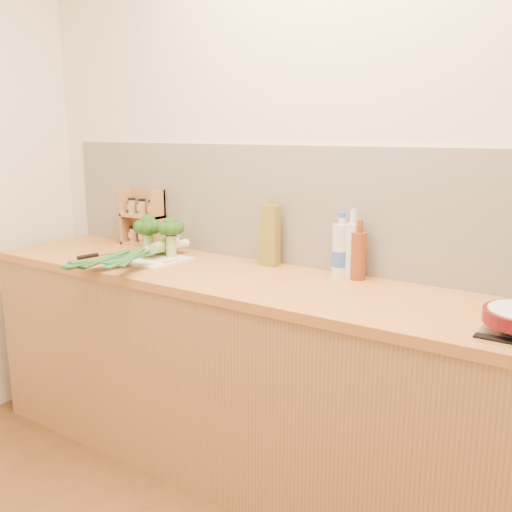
{
  "coord_description": "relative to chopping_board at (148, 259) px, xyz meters",
  "views": [
    {
      "loc": [
        1.09,
        -0.72,
        1.5
      ],
      "look_at": [
        -0.14,
        1.1,
        1.02
      ],
      "focal_mm": 40.0,
      "sensor_mm": 36.0,
      "label": 1
    }
  ],
  "objects": [
    {
      "name": "room_shell",
      "position": [
        0.83,
        0.3,
        0.26
      ],
      "size": [
        3.5,
        3.5,
        3.5
      ],
      "color": "beige",
      "rests_on": "ground"
    },
    {
      "name": "counter",
      "position": [
        0.83,
        0.01,
        -0.46
      ],
      "size": [
        3.2,
        0.62,
        0.9
      ],
      "color": "#A67345",
      "rests_on": "ground"
    },
    {
      "name": "chopping_board",
      "position": [
        0.0,
        0.0,
        0.0
      ],
      "size": [
        0.38,
        0.29,
        0.01
      ],
      "primitive_type": "cube",
      "rotation": [
        0.0,
        0.0,
        -0.05
      ],
      "color": "white",
      "rests_on": "counter"
    },
    {
      "name": "broccoli_left",
      "position": [
        -0.08,
        0.09,
        0.13
      ],
      "size": [
        0.14,
        0.14,
        0.19
      ],
      "color": "#8BB066",
      "rests_on": "chopping_board"
    },
    {
      "name": "broccoli_right",
      "position": [
        0.08,
        0.08,
        0.14
      ],
      "size": [
        0.13,
        0.13,
        0.19
      ],
      "color": "#8BB066",
      "rests_on": "chopping_board"
    },
    {
      "name": "leek_front",
      "position": [
        -0.02,
        -0.03,
        0.03
      ],
      "size": [
        0.13,
        0.67,
        0.04
      ],
      "rotation": [
        0.0,
        0.0,
        -0.1
      ],
      "color": "white",
      "rests_on": "chopping_board"
    },
    {
      "name": "leek_mid",
      "position": [
        0.03,
        -0.04,
        0.05
      ],
      "size": [
        0.13,
        0.69,
        0.04
      ],
      "rotation": [
        0.0,
        0.0,
        -0.1
      ],
      "color": "white",
      "rests_on": "chopping_board"
    },
    {
      "name": "leek_back",
      "position": [
        0.07,
        -0.04,
        0.06
      ],
      "size": [
        0.24,
        0.64,
        0.04
      ],
      "rotation": [
        0.0,
        0.0,
        0.3
      ],
      "color": "white",
      "rests_on": "chopping_board"
    },
    {
      "name": "chefs_knife",
      "position": [
        -0.26,
        -0.1,
        0.0
      ],
      "size": [
        0.07,
        0.27,
        0.02
      ],
      "rotation": [
        0.0,
        0.0,
        -0.19
      ],
      "color": "silver",
      "rests_on": "counter"
    },
    {
      "name": "spice_rack",
      "position": [
        -0.27,
        0.25,
        0.13
      ],
      "size": [
        0.25,
        0.1,
        0.3
      ],
      "color": "#A17345",
      "rests_on": "counter"
    },
    {
      "name": "oil_tin",
      "position": [
        0.55,
        0.23,
        0.14
      ],
      "size": [
        0.08,
        0.05,
        0.31
      ],
      "color": "olive",
      "rests_on": "counter"
    },
    {
      "name": "glass_bottle",
      "position": [
        0.95,
        0.24,
        0.11
      ],
      "size": [
        0.07,
        0.07,
        0.29
      ],
      "color": "silver",
      "rests_on": "counter"
    },
    {
      "name": "amber_bottle",
      "position": [
        0.98,
        0.22,
        0.1
      ],
      "size": [
        0.06,
        0.06,
        0.25
      ],
      "color": "brown",
      "rests_on": "counter"
    },
    {
      "name": "water_bottle",
      "position": [
        0.9,
        0.23,
        0.1
      ],
      "size": [
        0.08,
        0.08,
        0.25
      ],
      "color": "silver",
      "rests_on": "counter"
    }
  ]
}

